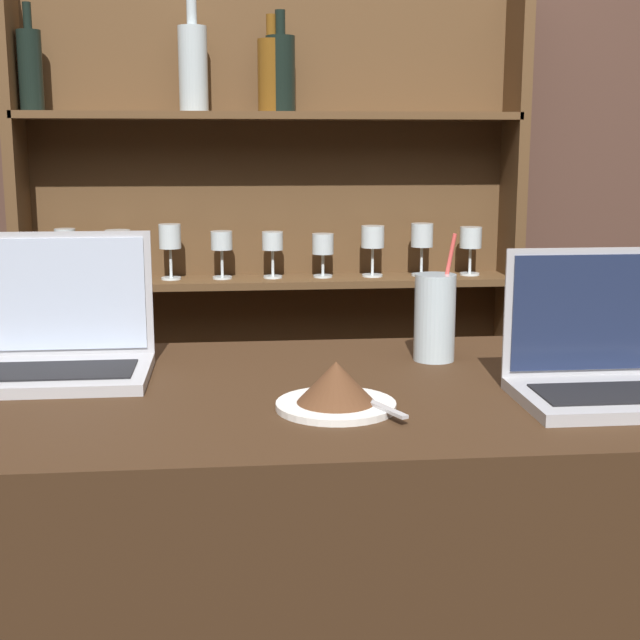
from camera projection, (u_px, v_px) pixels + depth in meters
back_wall at (311, 151)px, 2.54m from camera, size 7.00×0.06×2.70m
back_shelf at (269, 290)px, 2.53m from camera, size 1.38×0.18×1.80m
laptop_near at (57, 344)px, 1.46m from camera, size 0.30×0.22×0.23m
laptop_far at (611, 365)px, 1.33m from camera, size 0.30×0.20×0.22m
cake_plate at (336, 389)px, 1.27m from camera, size 0.18×0.18×0.07m
water_glass at (435, 317)px, 1.55m from camera, size 0.07×0.07×0.22m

